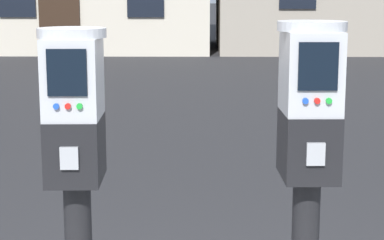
% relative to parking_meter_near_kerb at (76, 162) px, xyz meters
% --- Properties ---
extents(parking_meter_near_kerb, '(0.22, 0.26, 1.38)m').
position_rel_parking_meter_near_kerb_xyz_m(parking_meter_near_kerb, '(0.00, 0.00, 0.00)').
color(parking_meter_near_kerb, black).
rests_on(parking_meter_near_kerb, sidewalk_slab).
extents(parking_meter_twin_adjacent, '(0.22, 0.26, 1.41)m').
position_rel_parking_meter_near_kerb_xyz_m(parking_meter_twin_adjacent, '(0.75, 0.00, 0.01)').
color(parking_meter_twin_adjacent, black).
rests_on(parking_meter_twin_adjacent, sidewalk_slab).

